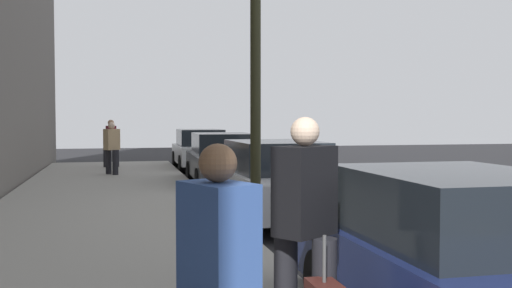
# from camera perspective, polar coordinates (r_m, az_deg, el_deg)

# --- Properties ---
(ground_plane) EXTENTS (56.00, 56.00, 0.00)m
(ground_plane) POSITION_cam_1_polar(r_m,az_deg,el_deg) (11.90, 2.03, -7.02)
(ground_plane) COLOR black
(sidewalk) EXTENTS (28.00, 4.60, 0.15)m
(sidewalk) POSITION_cam_1_polar(r_m,az_deg,el_deg) (11.50, -14.20, -7.06)
(sidewalk) COLOR gray
(sidewalk) RESTS_ON ground
(lane_stripe_centre) EXTENTS (28.00, 0.14, 0.01)m
(lane_stripe_centre) POSITION_cam_1_polar(r_m,az_deg,el_deg) (13.08, 15.79, -6.23)
(lane_stripe_centre) COLOR gold
(lane_stripe_centre) RESTS_ON ground
(parked_car_white) EXTENTS (4.24, 1.92, 1.51)m
(parked_car_white) POSITION_cam_1_polar(r_m,az_deg,el_deg) (22.85, -5.26, -0.52)
(parked_car_white) COLOR black
(parked_car_white) RESTS_ON ground
(parked_car_charcoal) EXTENTS (4.39, 1.99, 1.51)m
(parked_car_charcoal) POSITION_cam_1_polar(r_m,az_deg,el_deg) (17.38, -3.09, -1.48)
(parked_car_charcoal) COLOR black
(parked_car_charcoal) RESTS_ON ground
(parked_car_silver) EXTENTS (4.32, 1.99, 1.51)m
(parked_car_silver) POSITION_cam_1_polar(r_m,az_deg,el_deg) (11.63, 2.07, -3.47)
(parked_car_silver) COLOR black
(parked_car_silver) RESTS_ON ground
(parked_car_navy) EXTENTS (4.17, 1.92, 1.51)m
(parked_car_navy) POSITION_cam_1_polar(r_m,az_deg,el_deg) (5.48, 19.28, -10.49)
(parked_car_navy) COLOR black
(parked_car_navy) RESTS_ON ground
(pedestrian_tan_coat) EXTENTS (0.49, 0.53, 1.67)m
(pedestrian_tan_coat) POSITION_cam_1_polar(r_m,az_deg,el_deg) (19.78, -13.46, -0.23)
(pedestrian_tan_coat) COLOR black
(pedestrian_tan_coat) RESTS_ON sidewalk
(pedestrian_burgundy_coat) EXTENTS (0.52, 0.56, 1.73)m
(pedestrian_burgundy_coat) POSITION_cam_1_polar(r_m,az_deg,el_deg) (22.77, -13.51, 0.21)
(pedestrian_burgundy_coat) COLOR black
(pedestrian_burgundy_coat) RESTS_ON sidewalk
(pedestrian_blue_coat) EXTENTS (0.53, 0.52, 1.68)m
(pedestrian_blue_coat) POSITION_cam_1_polar(r_m,az_deg,el_deg) (3.50, -3.59, -12.91)
(pedestrian_blue_coat) COLOR black
(pedestrian_blue_coat) RESTS_ON sidewalk
(pedestrian_black_coat) EXTENTS (0.54, 0.58, 1.83)m
(pedestrian_black_coat) POSITION_cam_1_polar(r_m,az_deg,el_deg) (5.01, 4.62, -7.26)
(pedestrian_black_coat) COLOR black
(pedestrian_black_coat) RESTS_ON sidewalk
(traffic_light_pole) EXTENTS (0.35, 0.26, 4.38)m
(traffic_light_pole) POSITION_cam_1_polar(r_m,az_deg,el_deg) (6.98, -0.02, 11.90)
(traffic_light_pole) COLOR #2D2D19
(traffic_light_pole) RESTS_ON sidewalk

